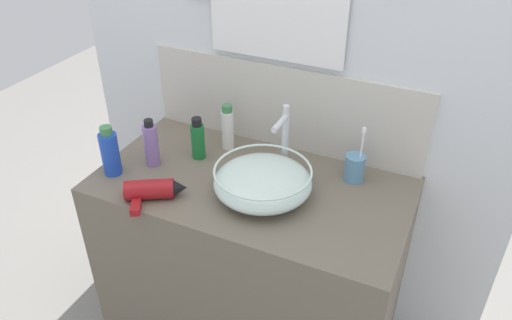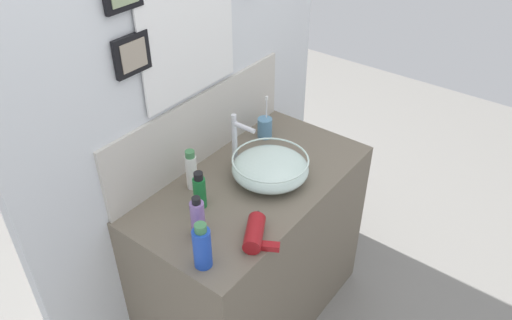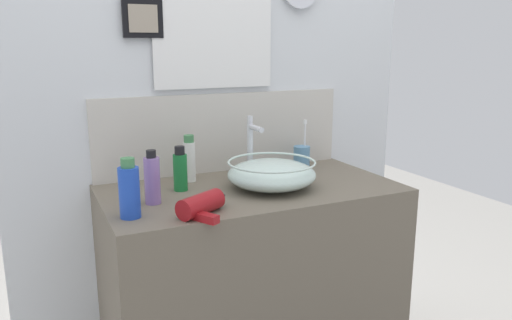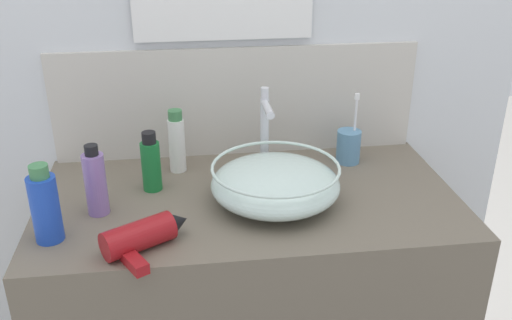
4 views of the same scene
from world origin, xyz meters
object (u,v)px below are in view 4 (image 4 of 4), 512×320
spray_bottle (45,206)px  shampoo_bottle (96,183)px  faucet (265,126)px  glass_bowl_sink (275,183)px  hair_drier (145,235)px  lotion_bottle (151,163)px  soap_dispenser (177,142)px  toothbrush_cup (349,146)px

spray_bottle → shampoo_bottle: bearing=48.4°
faucet → shampoo_bottle: faucet is taller
glass_bowl_sink → hair_drier: bearing=-152.4°
lotion_bottle → faucet: bearing=11.6°
lotion_bottle → spray_bottle: 0.31m
glass_bowl_sink → shampoo_bottle: 0.43m
shampoo_bottle → soap_dispenser: 0.29m
faucet → lotion_bottle: (-0.31, -0.06, -0.06)m
lotion_bottle → spray_bottle: size_ratio=0.88×
lotion_bottle → soap_dispenser: bearing=57.4°
lotion_bottle → shampoo_bottle: bearing=-139.5°
glass_bowl_sink → soap_dispenser: (-0.24, 0.22, 0.03)m
glass_bowl_sink → spray_bottle: bearing=-169.1°
faucet → toothbrush_cup: (0.25, 0.03, -0.09)m
spray_bottle → hair_drier: bearing=-16.3°
soap_dispenser → hair_drier: bearing=-101.1°
toothbrush_cup → shampoo_bottle: (-0.68, -0.20, 0.03)m
shampoo_bottle → spray_bottle: (-0.09, -0.11, 0.00)m
hair_drier → toothbrush_cup: toothbrush_cup is taller
glass_bowl_sink → soap_dispenser: size_ratio=1.80×
glass_bowl_sink → shampoo_bottle: bearing=179.3°
lotion_bottle → spray_bottle: spray_bottle is taller
glass_bowl_sink → hair_drier: (-0.31, -0.16, -0.02)m
toothbrush_cup → shampoo_bottle: 0.71m
soap_dispenser → shampoo_bottle: bearing=-132.3°
lotion_bottle → shampoo_bottle: shampoo_bottle is taller
faucet → shampoo_bottle: bearing=-158.5°
shampoo_bottle → spray_bottle: spray_bottle is taller
hair_drier → spray_bottle: size_ratio=1.11×
faucet → toothbrush_cup: bearing=7.9°
faucet → lotion_bottle: 0.32m
glass_bowl_sink → toothbrush_cup: toothbrush_cup is taller
faucet → shampoo_bottle: (-0.43, -0.17, -0.06)m
hair_drier → soap_dispenser: (0.07, 0.38, 0.05)m
hair_drier → toothbrush_cup: size_ratio=0.99×
faucet → toothbrush_cup: size_ratio=1.17×
glass_bowl_sink → hair_drier: 0.35m
spray_bottle → soap_dispenser: (0.29, 0.32, 0.00)m
faucet → shampoo_bottle: 0.47m
shampoo_bottle → soap_dispenser: same height
glass_bowl_sink → spray_bottle: spray_bottle is taller
glass_bowl_sink → shampoo_bottle: shampoo_bottle is taller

